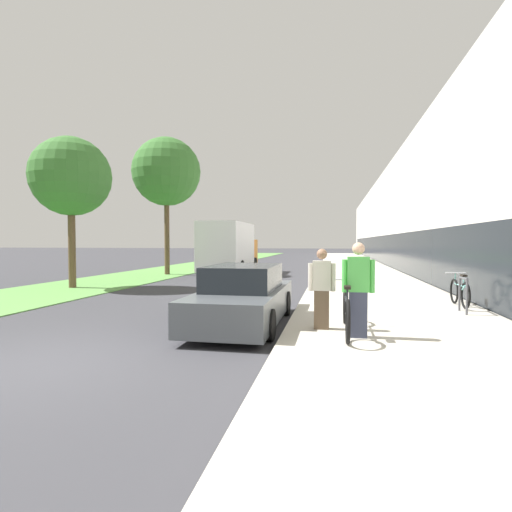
{
  "coord_description": "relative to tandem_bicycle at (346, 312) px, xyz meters",
  "views": [
    {
      "loc": [
        4.25,
        -5.16,
        1.84
      ],
      "look_at": [
        0.83,
        12.52,
        1.21
      ],
      "focal_mm": 28.0,
      "sensor_mm": 36.0,
      "label": 1
    }
  ],
  "objects": [
    {
      "name": "storefront_facade",
      "position": [
        8.56,
        26.64,
        3.12
      ],
      "size": [
        10.01,
        70.0,
        7.36
      ],
      "color": "silver",
      "rests_on": "ground"
    },
    {
      "name": "sidewalk_slab",
      "position": [
        1.18,
        18.64,
        -0.47
      ],
      "size": [
        4.69,
        70.0,
        0.16
      ],
      "color": "#BCB5A5",
      "rests_on": "ground"
    },
    {
      "name": "person_rider",
      "position": [
        0.19,
        -0.3,
        0.45
      ],
      "size": [
        0.57,
        0.22,
        1.67
      ],
      "color": "#33384C",
      "rests_on": "sidewalk_slab"
    },
    {
      "name": "lawn_strip",
      "position": [
        -10.51,
        22.64,
        -0.54
      ],
      "size": [
        4.58,
        70.0,
        0.03
      ],
      "color": "#5B9347",
      "rests_on": "ground"
    },
    {
      "name": "parked_sedan_curbside",
      "position": [
        -2.18,
        1.07,
        0.06
      ],
      "size": [
        1.75,
        4.43,
        1.33
      ],
      "color": "#4C5156",
      "rests_on": "ground"
    },
    {
      "name": "street_tree_near",
      "position": [
        -10.45,
        6.65,
        3.86
      ],
      "size": [
        3.1,
        3.1,
        5.98
      ],
      "color": "brown",
      "rests_on": "ground"
    },
    {
      "name": "cruiser_bike_nearest",
      "position": [
        3.02,
        3.7,
        -0.03
      ],
      "size": [
        0.52,
        1.64,
        0.86
      ],
      "color": "black",
      "rests_on": "sidewalk_slab"
    },
    {
      "name": "tandem_bicycle",
      "position": [
        0.0,
        0.0,
        0.0
      ],
      "size": [
        0.52,
        2.43,
        0.94
      ],
      "color": "black",
      "rests_on": "sidewalk_slab"
    },
    {
      "name": "street_tree_far",
      "position": [
        -9.4,
        13.49,
        5.18
      ],
      "size": [
        3.78,
        3.78,
        7.65
      ],
      "color": "brown",
      "rests_on": "ground"
    },
    {
      "name": "moving_truck",
      "position": [
        -6.31,
        15.5,
        0.94
      ],
      "size": [
        2.34,
        6.54,
        2.96
      ],
      "color": "orange",
      "rests_on": "ground"
    },
    {
      "name": "person_bystander",
      "position": [
        -0.46,
        0.26,
        0.38
      ],
      "size": [
        0.53,
        0.21,
        1.55
      ],
      "color": "brown",
      "rests_on": "sidewalk_slab"
    },
    {
      "name": "ground_plane",
      "position": [
        -4.49,
        -2.36,
        -0.55
      ],
      "size": [
        220.0,
        220.0,
        0.0
      ],
      "primitive_type": "plane",
      "color": "#38383D"
    },
    {
      "name": "bike_rack_hoop",
      "position": [
        2.79,
        2.66,
        0.12
      ],
      "size": [
        0.05,
        0.6,
        0.84
      ],
      "color": "#4C4C51",
      "rests_on": "sidewalk_slab"
    }
  ]
}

